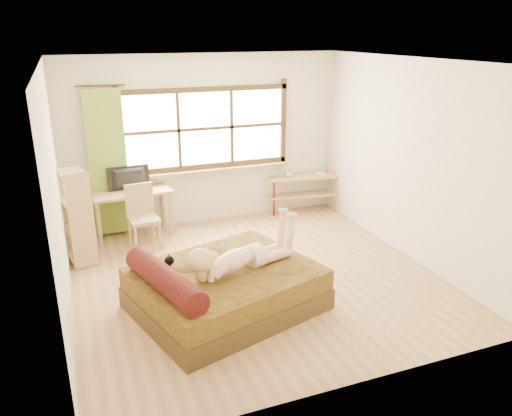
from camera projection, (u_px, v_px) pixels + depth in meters
name	position (u px, v px, depth m)	size (l,w,h in m)	color
floor	(256.00, 277.00, 6.46)	(4.50, 4.50, 0.00)	#9E754C
ceiling	(256.00, 61.00, 5.56)	(4.50, 4.50, 0.00)	white
wall_back	(206.00, 141.00, 7.99)	(4.50, 4.50, 0.00)	silver
wall_front	(354.00, 250.00, 4.03)	(4.50, 4.50, 0.00)	silver
wall_left	(56.00, 198.00, 5.25)	(4.50, 4.50, 0.00)	silver
wall_right	(410.00, 161.00, 6.77)	(4.50, 4.50, 0.00)	silver
window	(206.00, 131.00, 7.91)	(2.80, 0.16, 1.46)	#FFEDBF
curtain	(108.00, 163.00, 7.43)	(0.55, 0.10, 2.20)	olive
bed	(223.00, 288.00, 5.65)	(2.30, 2.04, 0.74)	#33230F
woman	(240.00, 245.00, 5.51)	(1.36, 0.39, 0.58)	beige
kitten	(160.00, 267.00, 5.41)	(0.29, 0.12, 0.23)	black
desk	(131.00, 197.00, 7.54)	(1.22, 0.65, 0.74)	#9D7855
monitor	(129.00, 179.00, 7.49)	(0.63, 0.08, 0.36)	black
chair	(142.00, 212.00, 7.29)	(0.45, 0.45, 0.92)	#9D7855
pipe_shelf	(306.00, 185.00, 8.70)	(1.32, 0.49, 0.73)	#9D7855
cup	(290.00, 174.00, 8.53)	(0.13, 0.13, 0.10)	gray
book	(316.00, 174.00, 8.71)	(0.17, 0.23, 0.02)	gray
bookshelf	(76.00, 215.00, 6.73)	(0.44, 0.62, 1.31)	#9D7855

